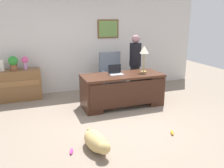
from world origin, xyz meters
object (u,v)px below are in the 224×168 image
(laptop, at_px, (115,72))
(vase_with_flowers, at_px, (25,61))
(dog_lying, at_px, (96,142))
(vase_empty, at_px, (2,65))
(potted_plant, at_px, (13,62))
(dog_toy_plush, at_px, (172,133))
(desk, at_px, (123,89))
(person_standing, at_px, (135,64))
(armchair, at_px, (112,76))
(desk_lamp, at_px, (144,51))
(dog_toy_bone, at_px, (71,151))
(credenza, at_px, (14,85))

(laptop, relative_size, vase_with_flowers, 0.95)
(dog_lying, xyz_separation_m, vase_empty, (-1.51, 3.13, 0.78))
(potted_plant, distance_m, dog_toy_plush, 4.22)
(desk, height_order, person_standing, person_standing)
(desk, xyz_separation_m, vase_with_flowers, (-2.15, 1.39, 0.58))
(armchair, bearing_deg, dog_lying, -114.86)
(desk, xyz_separation_m, desk_lamp, (0.59, 0.08, 0.87))
(dog_lying, relative_size, vase_with_flowers, 2.38)
(desk, bearing_deg, vase_empty, 152.83)
(potted_plant, bearing_deg, vase_with_flowers, 0.00)
(desk, relative_size, armchair, 1.67)
(dog_lying, bearing_deg, dog_toy_bone, 169.08)
(desk, distance_m, dog_toy_bone, 2.34)
(armchair, distance_m, vase_empty, 2.85)
(credenza, distance_m, vase_with_flowers, 0.69)
(desk, height_order, laptop, laptop)
(laptop, bearing_deg, armchair, 75.40)
(vase_empty, distance_m, dog_toy_bone, 3.38)
(credenza, distance_m, person_standing, 3.25)
(desk, height_order, potted_plant, potted_plant)
(credenza, height_order, potted_plant, potted_plant)
(desk_lamp, relative_size, potted_plant, 1.80)
(desk_lamp, bearing_deg, vase_empty, 158.42)
(dog_lying, distance_m, laptop, 2.23)
(laptop, height_order, desk_lamp, desk_lamp)
(potted_plant, bearing_deg, person_standing, -10.24)
(armchair, bearing_deg, vase_empty, 172.72)
(dog_lying, bearing_deg, laptop, 60.56)
(credenza, relative_size, desk_lamp, 2.04)
(dog_toy_bone, bearing_deg, dog_toy_plush, -0.31)
(credenza, relative_size, potted_plant, 3.67)
(armchair, xyz_separation_m, dog_toy_plush, (0.21, -2.71, -0.48))
(desk_lamp, bearing_deg, armchair, 117.71)
(potted_plant, relative_size, dog_toy_plush, 1.83)
(dog_lying, xyz_separation_m, vase_with_flowers, (-0.96, 3.13, 0.85))
(dog_lying, bearing_deg, armchair, 65.14)
(desk, relative_size, dog_toy_plush, 9.86)
(person_standing, bearing_deg, desk_lamp, -99.40)
(credenza, xyz_separation_m, armchair, (2.55, -0.36, 0.11))
(vase_empty, bearing_deg, laptop, -26.57)
(dog_toy_bone, bearing_deg, armchair, 58.06)
(person_standing, bearing_deg, vase_with_flowers, 168.77)
(person_standing, distance_m, vase_empty, 3.47)
(desk, relative_size, desk_lamp, 2.99)
(vase_empty, xyz_separation_m, dog_toy_bone, (1.12, -3.05, -0.91))
(dog_lying, distance_m, dog_toy_plush, 1.50)
(dog_lying, distance_m, potted_plant, 3.47)
(laptop, xyz_separation_m, potted_plant, (-2.28, 1.28, 0.15))
(credenza, height_order, vase_with_flowers, vase_with_flowers)
(credenza, relative_size, dog_lying, 1.65)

